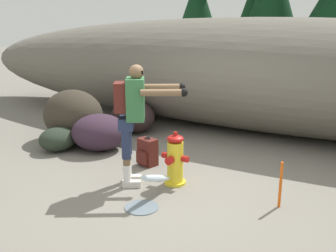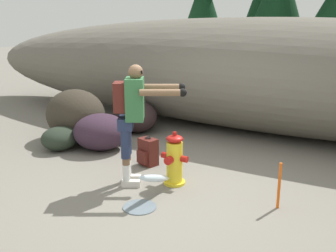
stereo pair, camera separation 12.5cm
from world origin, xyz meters
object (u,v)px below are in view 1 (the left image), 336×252
at_px(fire_hydrant, 175,160).
at_px(survey_stake, 281,185).
at_px(boulder_small, 58,139).
at_px(boulder_outlier, 99,132).
at_px(boulder_large, 73,115).
at_px(utility_worker, 134,110).
at_px(spare_backpack, 147,152).
at_px(boulder_mid, 133,116).

relative_size(fire_hydrant, survey_stake, 1.29).
distance_m(boulder_small, boulder_outlier, 0.76).
distance_m(boulder_large, boulder_small, 0.72).
xyz_separation_m(utility_worker, spare_backpack, (-0.27, 0.73, -0.87)).
xyz_separation_m(boulder_large, boulder_outlier, (0.83, -0.23, -0.17)).
height_order(spare_backpack, boulder_large, boulder_large).
distance_m(boulder_small, survey_stake, 4.05).
height_order(boulder_large, boulder_mid, boulder_large).
height_order(boulder_large, survey_stake, boulder_large).
bearing_deg(spare_backpack, boulder_outlier, -85.03).
height_order(fire_hydrant, survey_stake, fire_hydrant).
bearing_deg(survey_stake, boulder_outlier, 169.24).
distance_m(fire_hydrant, boulder_outlier, 2.04).
relative_size(boulder_mid, boulder_outlier, 1.08).
xyz_separation_m(utility_worker, boulder_large, (-2.27, 1.19, -0.59)).
relative_size(utility_worker, boulder_mid, 1.60).
bearing_deg(boulder_small, utility_worker, -15.05).
distance_m(boulder_outlier, survey_stake, 3.48).
bearing_deg(spare_backpack, survey_stake, 95.02).
xyz_separation_m(spare_backpack, boulder_large, (-2.01, 0.46, 0.28)).
xyz_separation_m(fire_hydrant, survey_stake, (1.49, 0.02, -0.06)).
xyz_separation_m(spare_backpack, boulder_mid, (-1.34, 1.52, 0.12)).
xyz_separation_m(utility_worker, boulder_small, (-2.07, 0.56, -0.87)).
bearing_deg(fire_hydrant, boulder_small, 174.07).
xyz_separation_m(spare_backpack, survey_stake, (2.24, -0.42, 0.08)).
height_order(fire_hydrant, boulder_small, fire_hydrant).
height_order(spare_backpack, boulder_mid, boulder_mid).
bearing_deg(boulder_outlier, boulder_mid, 97.21).
bearing_deg(spare_backpack, utility_worker, 35.81).
height_order(utility_worker, boulder_mid, utility_worker).
bearing_deg(utility_worker, survey_stake, -22.49).
relative_size(boulder_small, survey_stake, 1.17).
bearing_deg(spare_backpack, boulder_mid, -122.82).
distance_m(boulder_mid, boulder_small, 1.76).
distance_m(spare_backpack, boulder_mid, 2.03).
bearing_deg(boulder_large, boulder_small, -72.46).
bearing_deg(boulder_mid, boulder_large, -122.18).
bearing_deg(utility_worker, boulder_large, 120.93).
bearing_deg(fire_hydrant, survey_stake, 0.69).
distance_m(spare_backpack, boulder_large, 2.08).
xyz_separation_m(spare_backpack, boulder_outlier, (-1.17, 0.22, 0.11)).
bearing_deg(boulder_small, boulder_outlier, 32.47).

